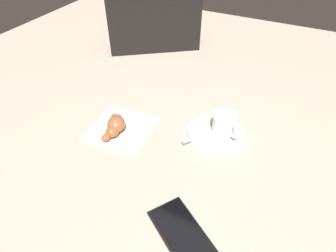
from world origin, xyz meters
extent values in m
plane|color=#B29E8C|center=(0.00, 0.00, 0.00)|extent=(1.80, 1.80, 0.00)
cylinder|color=white|center=(0.11, 0.06, 0.01)|extent=(0.15, 0.15, 0.01)
cylinder|color=white|center=(0.13, 0.07, 0.04)|extent=(0.06, 0.06, 0.05)
cylinder|color=#371D08|center=(0.13, 0.07, 0.04)|extent=(0.05, 0.05, 0.00)
torus|color=white|center=(0.16, 0.05, 0.04)|extent=(0.04, 0.03, 0.04)
cube|color=silver|center=(0.08, 0.02, 0.01)|extent=(0.06, 0.08, 0.00)
ellipsoid|color=silver|center=(0.12, 0.07, 0.01)|extent=(0.03, 0.03, 0.01)
cube|color=beige|center=(0.08, 0.08, 0.01)|extent=(0.04, 0.06, 0.01)
cube|color=silver|center=(-0.11, -0.03, 0.00)|extent=(0.17, 0.17, 0.00)
ellipsoid|color=#964F2F|center=(-0.12, -0.09, 0.01)|extent=(0.03, 0.03, 0.02)
ellipsoid|color=brown|center=(-0.12, -0.06, 0.02)|extent=(0.03, 0.04, 0.03)
ellipsoid|color=#945434|center=(-0.12, -0.04, 0.02)|extent=(0.06, 0.06, 0.04)
ellipsoid|color=brown|center=(-0.13, -0.02, 0.02)|extent=(0.05, 0.05, 0.03)
ellipsoid|color=#9A5823|center=(-0.15, -0.01, 0.01)|extent=(0.03, 0.03, 0.02)
cube|color=black|center=(0.15, -0.23, 0.00)|extent=(0.16, 0.14, 0.01)
cube|color=black|center=(0.15, -0.23, 0.01)|extent=(0.14, 0.13, 0.00)
cube|color=black|center=(-0.26, 0.43, 0.12)|extent=(0.32, 0.27, 0.23)
camera|label=1|loc=(0.25, -0.49, 0.50)|focal=31.20mm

